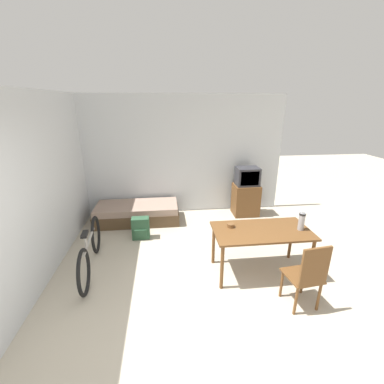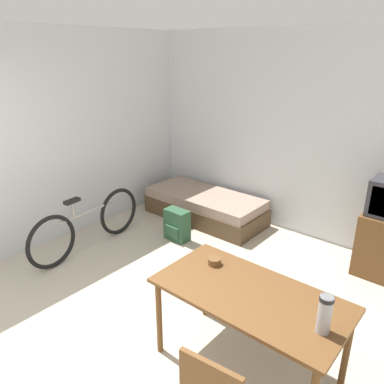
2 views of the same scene
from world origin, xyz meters
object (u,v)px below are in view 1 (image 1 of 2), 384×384
(daybed, at_px, (137,213))
(mate_bowl, at_px, (231,225))
(backpack, at_px, (141,228))
(tv, at_px, (246,193))
(wooden_chair, at_px, (308,274))
(thermos_flask, at_px, (302,221))
(bicycle, at_px, (90,250))
(dining_table, at_px, (261,235))

(daybed, distance_m, mate_bowl, 2.55)
(backpack, bearing_deg, tv, 20.46)
(wooden_chair, xyz_separation_m, thermos_flask, (0.27, 0.75, 0.36))
(bicycle, height_order, backpack, bicycle)
(dining_table, distance_m, backpack, 2.33)
(tv, bearing_deg, bicycle, -149.63)
(backpack, bearing_deg, daybed, 99.62)
(wooden_chair, xyz_separation_m, bicycle, (-2.90, 1.16, -0.18))
(tv, relative_size, backpack, 2.64)
(dining_table, distance_m, mate_bowl, 0.47)
(wooden_chair, bearing_deg, backpack, 136.78)
(wooden_chair, distance_m, bicycle, 3.13)
(wooden_chair, relative_size, bicycle, 0.55)
(dining_table, bearing_deg, bicycle, 172.16)
(dining_table, height_order, backpack, dining_table)
(tv, bearing_deg, thermos_flask, -87.05)
(daybed, height_order, backpack, backpack)
(bicycle, bearing_deg, wooden_chair, -21.79)
(bicycle, bearing_deg, tv, 30.37)
(backpack, bearing_deg, thermos_flask, -28.14)
(tv, xyz_separation_m, wooden_chair, (-0.16, -2.95, -0.01))
(daybed, relative_size, bicycle, 1.05)
(daybed, distance_m, tv, 2.52)
(dining_table, bearing_deg, thermos_flask, -5.41)
(mate_bowl, bearing_deg, backpack, 142.38)
(dining_table, bearing_deg, mate_bowl, 162.21)
(dining_table, height_order, bicycle, bicycle)
(wooden_chair, bearing_deg, thermos_flask, 70.12)
(daybed, distance_m, dining_table, 2.92)
(tv, height_order, thermos_flask, tv)
(daybed, height_order, wooden_chair, wooden_chair)
(dining_table, bearing_deg, wooden_chair, -69.36)
(wooden_chair, relative_size, mate_bowl, 8.63)
(tv, relative_size, wooden_chair, 1.20)
(tv, xyz_separation_m, mate_bowl, (-0.90, -2.01, 0.23))
(daybed, height_order, bicycle, bicycle)
(wooden_chair, height_order, backpack, wooden_chair)
(wooden_chair, bearing_deg, tv, 86.96)
(daybed, relative_size, mate_bowl, 16.46)
(dining_table, bearing_deg, tv, 77.95)
(daybed, xyz_separation_m, dining_table, (2.03, -2.04, 0.45))
(tv, distance_m, backpack, 2.54)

